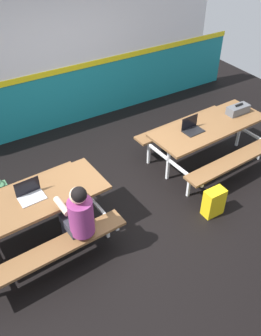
# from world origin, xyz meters

# --- Properties ---
(ground_plane) EXTENTS (10.00, 10.00, 0.02)m
(ground_plane) POSITION_xyz_m (0.00, 0.00, -0.01)
(ground_plane) COLOR black
(accent_backdrop) EXTENTS (8.00, 0.14, 2.60)m
(accent_backdrop) POSITION_xyz_m (0.00, 2.47, 1.25)
(accent_backdrop) COLOR teal
(accent_backdrop) RESTS_ON ground
(picnic_table_left) EXTENTS (2.06, 1.66, 0.74)m
(picnic_table_left) POSITION_xyz_m (-1.56, -0.12, 0.58)
(picnic_table_left) COLOR brown
(picnic_table_left) RESTS_ON ground
(picnic_table_right) EXTENTS (2.06, 1.66, 0.74)m
(picnic_table_right) POSITION_xyz_m (1.56, 0.05, 0.58)
(picnic_table_right) COLOR brown
(picnic_table_right) RESTS_ON ground
(student_nearer) EXTENTS (0.38, 0.53, 1.21)m
(student_nearer) POSITION_xyz_m (-1.11, -0.65, 0.71)
(student_nearer) COLOR #2D2D38
(student_nearer) RESTS_ON ground
(laptop_silver) EXTENTS (0.33, 0.24, 0.22)m
(laptop_silver) POSITION_xyz_m (-1.49, -0.08, 0.79)
(laptop_silver) COLOR silver
(laptop_silver) RESTS_ON picnic_table_left
(laptop_dark) EXTENTS (0.33, 0.24, 0.22)m
(laptop_dark) POSITION_xyz_m (1.21, 0.07, 0.79)
(laptop_dark) COLOR black
(laptop_dark) RESTS_ON picnic_table_right
(toolbox_grey) EXTENTS (0.40, 0.18, 0.18)m
(toolbox_grey) POSITION_xyz_m (2.22, 0.09, 0.81)
(toolbox_grey) COLOR #595B60
(toolbox_grey) RESTS_ON picnic_table_right
(backpack_dark) EXTENTS (0.30, 0.22, 0.44)m
(backpack_dark) POSITION_xyz_m (0.82, -0.98, 0.22)
(backpack_dark) COLOR yellow
(backpack_dark) RESTS_ON ground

